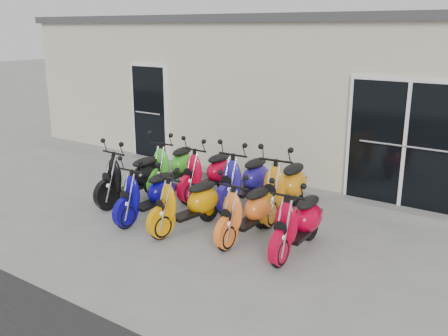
{
  "coord_description": "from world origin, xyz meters",
  "views": [
    {
      "loc": [
        4.77,
        -6.21,
        3.1
      ],
      "look_at": [
        0.0,
        0.6,
        0.75
      ],
      "focal_mm": 40.0,
      "sensor_mm": 36.0,
      "label": 1
    }
  ],
  "objects_px": {
    "scooter_back_green": "(173,159)",
    "scooter_back_blue": "(245,172)",
    "scooter_front_blue": "(147,186)",
    "scooter_front_orange_b": "(246,203)",
    "scooter_front_red": "(298,214)",
    "scooter_back_red": "(208,165)",
    "scooter_front_black": "(131,169)",
    "scooter_back_yellow": "(285,179)",
    "scooter_front_orange_a": "(187,195)"
  },
  "relations": [
    {
      "from": "scooter_front_black",
      "to": "scooter_front_red",
      "type": "height_order",
      "value": "scooter_front_black"
    },
    {
      "from": "scooter_front_black",
      "to": "scooter_back_green",
      "type": "xyz_separation_m",
      "value": [
        0.1,
        1.04,
        -0.01
      ]
    },
    {
      "from": "scooter_back_green",
      "to": "scooter_back_blue",
      "type": "bearing_deg",
      "value": -9.12
    },
    {
      "from": "scooter_back_red",
      "to": "scooter_back_yellow",
      "type": "bearing_deg",
      "value": -1.05
    },
    {
      "from": "scooter_front_red",
      "to": "scooter_front_orange_a",
      "type": "bearing_deg",
      "value": -174.66
    },
    {
      "from": "scooter_front_blue",
      "to": "scooter_front_orange_a",
      "type": "height_order",
      "value": "scooter_front_orange_a"
    },
    {
      "from": "scooter_front_red",
      "to": "scooter_back_red",
      "type": "height_order",
      "value": "scooter_back_red"
    },
    {
      "from": "scooter_front_orange_b",
      "to": "scooter_back_green",
      "type": "bearing_deg",
      "value": 153.63
    },
    {
      "from": "scooter_back_red",
      "to": "scooter_front_orange_a",
      "type": "bearing_deg",
      "value": -63.24
    },
    {
      "from": "scooter_front_black",
      "to": "scooter_front_orange_a",
      "type": "relative_size",
      "value": 1.08
    },
    {
      "from": "scooter_front_blue",
      "to": "scooter_back_red",
      "type": "relative_size",
      "value": 0.94
    },
    {
      "from": "scooter_back_green",
      "to": "scooter_front_black",
      "type": "bearing_deg",
      "value": -103.23
    },
    {
      "from": "scooter_front_orange_a",
      "to": "scooter_front_blue",
      "type": "bearing_deg",
      "value": -170.93
    },
    {
      "from": "scooter_front_orange_b",
      "to": "scooter_back_yellow",
      "type": "xyz_separation_m",
      "value": [
        0.01,
        1.17,
        0.09
      ]
    },
    {
      "from": "scooter_front_black",
      "to": "scooter_back_red",
      "type": "height_order",
      "value": "scooter_front_black"
    },
    {
      "from": "scooter_front_black",
      "to": "scooter_back_red",
      "type": "xyz_separation_m",
      "value": [
        0.95,
        1.04,
        -0.01
      ]
    },
    {
      "from": "scooter_front_orange_b",
      "to": "scooter_back_yellow",
      "type": "distance_m",
      "value": 1.18
    },
    {
      "from": "scooter_front_orange_b",
      "to": "scooter_back_green",
      "type": "distance_m",
      "value": 2.8
    },
    {
      "from": "scooter_front_orange_b",
      "to": "scooter_back_green",
      "type": "xyz_separation_m",
      "value": [
        -2.51,
        1.24,
        0.04
      ]
    },
    {
      "from": "scooter_front_orange_b",
      "to": "scooter_back_blue",
      "type": "relative_size",
      "value": 0.89
    },
    {
      "from": "scooter_front_red",
      "to": "scooter_back_green",
      "type": "relative_size",
      "value": 0.96
    },
    {
      "from": "scooter_front_orange_a",
      "to": "scooter_back_blue",
      "type": "distance_m",
      "value": 1.45
    },
    {
      "from": "scooter_back_yellow",
      "to": "scooter_back_red",
      "type": "bearing_deg",
      "value": 171.84
    },
    {
      "from": "scooter_front_orange_b",
      "to": "scooter_back_green",
      "type": "relative_size",
      "value": 0.93
    },
    {
      "from": "scooter_front_orange_a",
      "to": "scooter_back_red",
      "type": "height_order",
      "value": "scooter_back_red"
    },
    {
      "from": "scooter_front_orange_b",
      "to": "scooter_back_red",
      "type": "relative_size",
      "value": 0.94
    },
    {
      "from": "scooter_front_black",
      "to": "scooter_front_blue",
      "type": "xyz_separation_m",
      "value": [
        0.83,
        -0.45,
        -0.05
      ]
    },
    {
      "from": "scooter_back_red",
      "to": "scooter_front_red",
      "type": "bearing_deg",
      "value": -24.83
    },
    {
      "from": "scooter_back_red",
      "to": "scooter_back_blue",
      "type": "xyz_separation_m",
      "value": [
        0.85,
        -0.04,
        0.03
      ]
    },
    {
      "from": "scooter_front_orange_b",
      "to": "scooter_front_red",
      "type": "xyz_separation_m",
      "value": [
        0.85,
        0.01,
        0.02
      ]
    },
    {
      "from": "scooter_front_blue",
      "to": "scooter_front_orange_b",
      "type": "relative_size",
      "value": 1.0
    },
    {
      "from": "scooter_front_red",
      "to": "scooter_back_blue",
      "type": "xyz_separation_m",
      "value": [
        -1.65,
        1.2,
        0.05
      ]
    },
    {
      "from": "scooter_front_orange_b",
      "to": "scooter_front_orange_a",
      "type": "bearing_deg",
      "value": -165.96
    },
    {
      "from": "scooter_front_blue",
      "to": "scooter_front_red",
      "type": "height_order",
      "value": "scooter_front_red"
    },
    {
      "from": "scooter_front_black",
      "to": "scooter_back_green",
      "type": "height_order",
      "value": "scooter_front_black"
    },
    {
      "from": "scooter_front_black",
      "to": "scooter_front_blue",
      "type": "distance_m",
      "value": 0.94
    },
    {
      "from": "scooter_back_yellow",
      "to": "scooter_front_orange_b",
      "type": "bearing_deg",
      "value": -96.41
    },
    {
      "from": "scooter_front_red",
      "to": "scooter_back_blue",
      "type": "bearing_deg",
      "value": 141.63
    },
    {
      "from": "scooter_front_blue",
      "to": "scooter_front_red",
      "type": "bearing_deg",
      "value": 4.13
    },
    {
      "from": "scooter_back_red",
      "to": "scooter_back_yellow",
      "type": "height_order",
      "value": "scooter_back_yellow"
    },
    {
      "from": "scooter_front_orange_b",
      "to": "scooter_back_blue",
      "type": "xyz_separation_m",
      "value": [
        -0.8,
        1.2,
        0.07
      ]
    },
    {
      "from": "scooter_front_black",
      "to": "scooter_back_yellow",
      "type": "distance_m",
      "value": 2.8
    },
    {
      "from": "scooter_front_orange_b",
      "to": "scooter_back_yellow",
      "type": "bearing_deg",
      "value": 89.16
    },
    {
      "from": "scooter_front_black",
      "to": "scooter_back_green",
      "type": "distance_m",
      "value": 1.04
    },
    {
      "from": "scooter_back_blue",
      "to": "scooter_back_yellow",
      "type": "distance_m",
      "value": 0.82
    },
    {
      "from": "scooter_front_red",
      "to": "scooter_back_yellow",
      "type": "distance_m",
      "value": 1.44
    },
    {
      "from": "scooter_front_black",
      "to": "scooter_front_red",
      "type": "distance_m",
      "value": 3.47
    },
    {
      "from": "scooter_back_yellow",
      "to": "scooter_front_black",
      "type": "bearing_deg",
      "value": -165.45
    },
    {
      "from": "scooter_front_red",
      "to": "scooter_back_red",
      "type": "bearing_deg",
      "value": 151.28
    },
    {
      "from": "scooter_front_blue",
      "to": "scooter_front_orange_a",
      "type": "xyz_separation_m",
      "value": [
        0.83,
        0.01,
        0.0
      ]
    }
  ]
}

